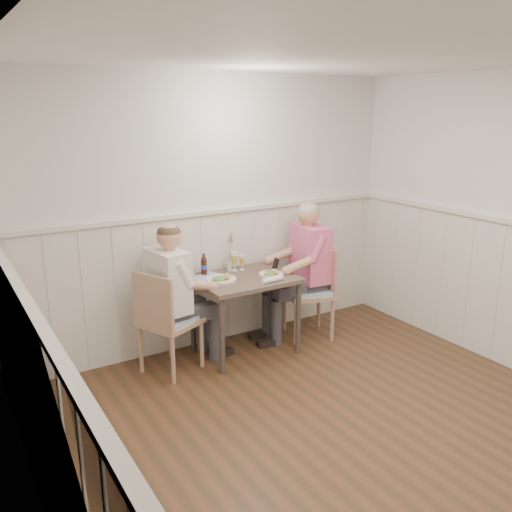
% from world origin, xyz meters
% --- Properties ---
extents(ground_plane, '(4.50, 4.50, 0.00)m').
position_xyz_m(ground_plane, '(0.00, 0.00, 0.00)').
color(ground_plane, '#43301D').
extents(room_shell, '(4.04, 4.54, 2.60)m').
position_xyz_m(room_shell, '(0.00, 0.00, 1.52)').
color(room_shell, white).
rests_on(room_shell, ground).
extents(wainscot, '(4.00, 4.49, 1.34)m').
position_xyz_m(wainscot, '(0.00, 0.69, 0.69)').
color(wainscot, silver).
rests_on(wainscot, ground).
extents(dining_table, '(0.92, 0.70, 0.75)m').
position_xyz_m(dining_table, '(0.11, 1.84, 0.65)').
color(dining_table, '#4D4239').
rests_on(dining_table, ground).
extents(chair_right, '(0.56, 0.56, 0.95)m').
position_xyz_m(chair_right, '(0.90, 1.80, 0.51)').
color(chair_right, tan).
rests_on(chair_right, ground).
extents(chair_left, '(0.59, 0.59, 0.94)m').
position_xyz_m(chair_left, '(-0.71, 1.82, 0.51)').
color(chair_left, tan).
rests_on(chair_left, ground).
extents(man_in_pink, '(0.69, 0.48, 1.42)m').
position_xyz_m(man_in_pink, '(0.83, 1.86, 0.59)').
color(man_in_pink, '#3F3F47').
rests_on(man_in_pink, ground).
extents(diner_cream, '(0.67, 0.47, 1.36)m').
position_xyz_m(diner_cream, '(-0.61, 1.87, 0.57)').
color(diner_cream, '#3F3F47').
rests_on(diner_cream, ground).
extents(plate_man, '(0.24, 0.24, 0.06)m').
position_xyz_m(plate_man, '(0.34, 1.76, 0.77)').
color(plate_man, white).
rests_on(plate_man, dining_table).
extents(plate_diner, '(0.28, 0.28, 0.07)m').
position_xyz_m(plate_diner, '(-0.14, 1.85, 0.77)').
color(plate_diner, white).
rests_on(plate_diner, dining_table).
extents(beer_glass_a, '(0.06, 0.06, 0.15)m').
position_xyz_m(beer_glass_a, '(0.19, 2.04, 0.85)').
color(beer_glass_a, silver).
rests_on(beer_glass_a, dining_table).
extents(beer_glass_b, '(0.07, 0.07, 0.19)m').
position_xyz_m(beer_glass_b, '(0.12, 2.06, 0.88)').
color(beer_glass_b, silver).
rests_on(beer_glass_b, dining_table).
extents(beer_bottle, '(0.06, 0.06, 0.21)m').
position_xyz_m(beer_bottle, '(-0.19, 2.10, 0.84)').
color(beer_bottle, black).
rests_on(beer_bottle, dining_table).
extents(rolled_napkin, '(0.22, 0.07, 0.05)m').
position_xyz_m(rolled_napkin, '(0.24, 1.58, 0.77)').
color(rolled_napkin, white).
rests_on(rolled_napkin, dining_table).
extents(grass_vase, '(0.05, 0.05, 0.40)m').
position_xyz_m(grass_vase, '(0.07, 2.09, 0.93)').
color(grass_vase, silver).
rests_on(grass_vase, dining_table).
extents(gingham_mat, '(0.36, 0.33, 0.01)m').
position_xyz_m(gingham_mat, '(-0.19, 2.00, 0.75)').
color(gingham_mat, '#567EB8').
rests_on(gingham_mat, dining_table).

